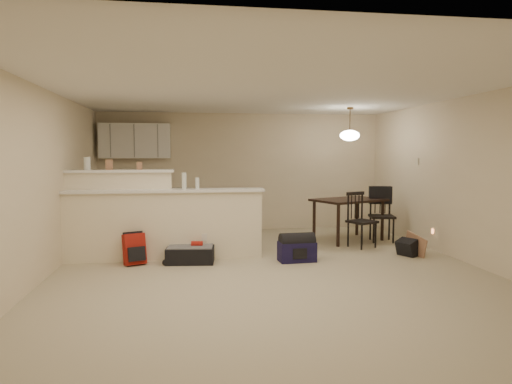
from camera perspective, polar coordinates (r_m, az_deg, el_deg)
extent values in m
plane|color=#B6AA8C|center=(6.55, 1.77, -9.70)|extent=(7.00, 7.00, 0.00)
plane|color=white|center=(6.40, 1.83, 12.53)|extent=(7.00, 7.00, 0.00)
cube|color=beige|center=(9.81, -1.78, 2.52)|extent=(6.00, 0.02, 2.50)
cube|color=beige|center=(2.98, 13.66, -2.80)|extent=(6.00, 0.02, 2.50)
cube|color=beige|center=(6.53, -25.08, 0.94)|extent=(0.02, 7.00, 2.50)
cube|color=beige|center=(7.48, 25.05, 1.37)|extent=(0.02, 7.00, 2.50)
cube|color=#F1E4C3|center=(7.24, -11.30, -4.15)|extent=(3.00, 0.28, 1.05)
cube|color=white|center=(7.18, -11.37, 0.16)|extent=(3.08, 0.38, 0.04)
cube|color=#F1E4C3|center=(7.50, -16.58, -2.78)|extent=(1.60, 0.24, 1.35)
cube|color=white|center=(7.45, -16.70, 2.53)|extent=(1.68, 0.34, 0.04)
cube|color=white|center=(9.63, -14.86, 6.19)|extent=(1.40, 0.34, 0.70)
cube|color=white|center=(9.55, -13.57, -2.49)|extent=(1.80, 0.60, 0.90)
cube|color=beige|center=(8.80, 19.48, 3.62)|extent=(0.02, 0.12, 0.12)
cylinder|color=silver|center=(7.53, -20.36, 3.37)|extent=(0.10, 0.10, 0.20)
cube|color=#A07052|center=(7.47, -17.87, 3.27)|extent=(0.10, 0.07, 0.16)
cube|color=#A07052|center=(7.41, -14.36, 3.19)|extent=(0.08, 0.06, 0.12)
cylinder|color=silver|center=(7.16, -8.97, 1.38)|extent=(0.07, 0.07, 0.26)
cylinder|color=silver|center=(7.16, -7.35, 1.08)|extent=(0.06, 0.06, 0.18)
cube|color=black|center=(8.76, 11.50, -0.99)|extent=(1.50, 1.27, 0.04)
cylinder|color=black|center=(8.19, 10.24, -4.15)|extent=(0.06, 0.06, 0.75)
cylinder|color=black|center=(8.95, 15.52, -3.50)|extent=(0.06, 0.06, 0.75)
cylinder|color=black|center=(8.70, 7.28, -3.59)|extent=(0.06, 0.06, 0.75)
cylinder|color=black|center=(9.42, 12.52, -3.03)|extent=(0.06, 0.06, 0.75)
cylinder|color=brown|center=(8.74, 11.66, 8.71)|extent=(0.02, 0.02, 0.50)
cylinder|color=brown|center=(8.76, 11.69, 10.21)|extent=(0.12, 0.12, 0.03)
ellipsoid|color=white|center=(8.72, 11.63, 6.94)|extent=(0.36, 0.36, 0.20)
cube|color=black|center=(7.02, -8.19, -7.76)|extent=(0.75, 0.53, 0.24)
cube|color=#9D1A11|center=(7.04, -14.97, -6.92)|extent=(0.35, 0.29, 0.46)
cube|color=#16123B|center=(7.04, 5.13, -7.43)|extent=(0.57, 0.34, 0.30)
cube|color=black|center=(7.77, 18.40, -6.64)|extent=(0.32, 0.36, 0.26)
cube|color=#A07052|center=(7.80, 19.30, -6.31)|extent=(0.14, 0.44, 0.34)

